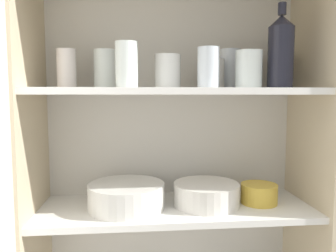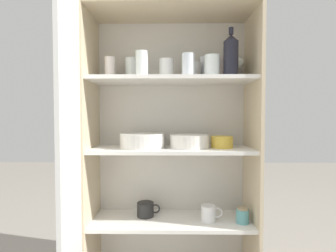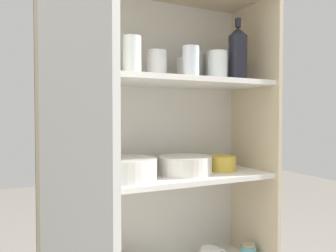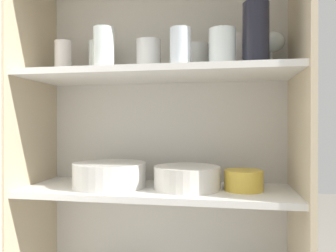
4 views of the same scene
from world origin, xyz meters
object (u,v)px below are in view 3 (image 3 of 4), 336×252
plate_stack_white (124,169)px  mixing_bowl_large (185,164)px  wine_bottle (238,54)px  serving_bowl_small (222,163)px

plate_stack_white → mixing_bowl_large: (0.26, 0.01, -0.00)m
plate_stack_white → wine_bottle: bearing=-6.9°
mixing_bowl_large → serving_bowl_small: 0.18m
serving_bowl_small → mixing_bowl_large: bearing=-179.3°
wine_bottle → serving_bowl_small: size_ratio=2.09×
mixing_bowl_large → plate_stack_white: bearing=-178.5°
wine_bottle → serving_bowl_small: bearing=114.6°
plate_stack_white → serving_bowl_small: plate_stack_white is taller
plate_stack_white → serving_bowl_small: size_ratio=2.01×
plate_stack_white → mixing_bowl_large: bearing=1.5°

